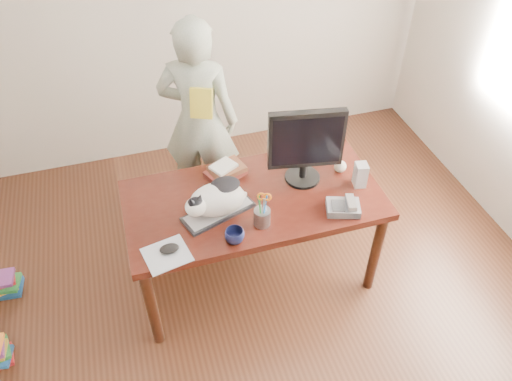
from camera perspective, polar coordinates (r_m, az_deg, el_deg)
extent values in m
plane|color=black|center=(3.34, 2.85, -17.08)|extent=(4.50, 4.50, 0.00)
plane|color=silver|center=(4.17, -7.23, 20.64)|extent=(4.00, 0.00, 4.00)
cube|color=black|center=(3.13, -0.26, -1.09)|extent=(1.60, 0.80, 0.05)
cylinder|color=black|center=(3.13, -11.83, -12.95)|extent=(0.07, 0.07, 0.70)
cylinder|color=black|center=(3.42, 13.51, -6.92)|extent=(0.07, 0.07, 0.70)
cylinder|color=black|center=(3.57, -13.34, -4.18)|extent=(0.07, 0.07, 0.70)
cylinder|color=black|center=(3.82, 8.96, 0.43)|extent=(0.07, 0.07, 0.70)
cube|color=black|center=(3.60, -1.88, -1.05)|extent=(1.45, 0.03, 0.50)
cube|color=black|center=(3.01, -4.33, -2.47)|extent=(0.47, 0.30, 0.02)
cube|color=#A7A7AC|center=(3.00, -4.34, -2.29)|extent=(0.43, 0.26, 0.00)
ellipsoid|color=white|center=(2.94, -4.43, -1.03)|extent=(0.38, 0.30, 0.21)
ellipsoid|color=white|center=(2.84, -6.92, -1.88)|extent=(0.15, 0.15, 0.11)
ellipsoid|color=black|center=(2.81, -6.98, -1.34)|extent=(0.11, 0.10, 0.04)
cone|color=black|center=(2.78, -7.41, -1.29)|extent=(0.07, 0.07, 0.07)
cone|color=black|center=(2.80, -6.44, -0.83)|extent=(0.07, 0.06, 0.07)
ellipsoid|color=black|center=(2.90, -3.54, 0.70)|extent=(0.21, 0.19, 0.04)
cylinder|color=white|center=(3.08, -2.32, -0.23)|extent=(0.13, 0.12, 0.05)
cylinder|color=black|center=(3.25, 5.32, 1.54)|extent=(0.26, 0.26, 0.02)
cylinder|color=black|center=(3.21, 5.38, 2.36)|extent=(0.05, 0.05, 0.10)
cube|color=black|center=(3.04, 5.77, 5.85)|extent=(0.47, 0.13, 0.39)
cube|color=black|center=(3.01, 5.87, 5.53)|extent=(0.42, 0.08, 0.33)
cylinder|color=gray|center=(2.91, 0.71, -3.06)|extent=(0.13, 0.13, 0.11)
cylinder|color=black|center=(2.85, 0.35, -1.56)|extent=(0.04, 0.03, 0.16)
cylinder|color=#0B4D9F|center=(2.83, 1.02, -1.96)|extent=(0.04, 0.03, 0.16)
cylinder|color=#AB2818|center=(2.86, 0.77, -1.48)|extent=(0.03, 0.04, 0.16)
cylinder|color=#1B8727|center=(2.83, 0.46, -1.96)|extent=(0.02, 0.04, 0.16)
cylinder|color=silver|center=(2.83, 0.89, -1.68)|extent=(0.01, 0.03, 0.12)
cylinder|color=silver|center=(2.83, 1.06, -1.70)|extent=(0.03, 0.03, 0.12)
torus|color=orange|center=(2.79, 0.63, -0.70)|extent=(0.05, 0.04, 0.05)
torus|color=orange|center=(2.78, 1.30, -0.75)|extent=(0.05, 0.04, 0.05)
cube|color=silver|center=(2.83, -10.16, -7.23)|extent=(0.28, 0.26, 0.01)
ellipsoid|color=black|center=(2.83, -9.88, -6.56)|extent=(0.12, 0.09, 0.04)
imported|color=black|center=(2.82, -2.46, -5.21)|extent=(0.16, 0.16, 0.09)
cube|color=#5F5E63|center=(3.05, 9.92, -1.95)|extent=(0.23, 0.20, 0.05)
cube|color=#3B3B3D|center=(3.02, 9.38, -1.70)|extent=(0.10, 0.12, 0.01)
cube|color=silver|center=(3.04, 10.80, -1.31)|extent=(0.10, 0.17, 0.06)
cube|color=#A9A9AC|center=(3.21, 11.85, 1.77)|extent=(0.09, 0.09, 0.16)
sphere|color=white|center=(3.32, 9.60, 2.73)|extent=(0.08, 0.08, 0.08)
cube|color=#4C1914|center=(3.26, -3.53, 2.01)|extent=(0.29, 0.26, 0.04)
cube|color=#532F1C|center=(3.24, -3.34, 2.52)|extent=(0.26, 0.22, 0.03)
cube|color=white|center=(3.22, -3.73, 2.77)|extent=(0.19, 0.18, 0.02)
cube|color=#5F5E63|center=(3.47, 7.18, 4.80)|extent=(0.23, 0.26, 0.06)
cube|color=#3B3B3D|center=(3.43, 7.59, 4.96)|extent=(0.14, 0.14, 0.01)
imported|color=beige|center=(3.70, -6.53, 7.91)|extent=(0.68, 0.58, 1.59)
cube|color=gold|center=(3.42, -6.26, 9.87)|extent=(0.17, 0.14, 0.21)
cube|color=navy|center=(3.97, -26.81, -10.03)|extent=(0.25, 0.19, 0.03)
cube|color=orange|center=(3.95, -27.06, -9.70)|extent=(0.22, 0.19, 0.03)
cube|color=#267E35|center=(3.92, -26.95, -9.51)|extent=(0.24, 0.19, 0.03)
cube|color=red|center=(3.91, -27.22, -9.11)|extent=(0.21, 0.16, 0.03)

